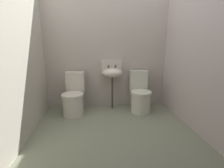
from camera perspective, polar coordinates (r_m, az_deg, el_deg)
ground_plane at (r=2.67m, az=0.77°, el=-17.19°), size 2.87×2.77×0.08m
wall_back at (r=3.52m, az=-1.82°, el=11.84°), size 2.87×0.10×2.42m
wall_left at (r=2.56m, az=-29.72°, el=9.19°), size 0.10×2.57×2.42m
wall_right at (r=2.85m, az=27.60°, el=9.75°), size 0.10×2.57×2.42m
toilet_left at (r=3.29m, az=-12.81°, el=-4.46°), size 0.45×0.63×0.78m
toilet_right at (r=3.39m, az=9.45°, el=-3.71°), size 0.42×0.61×0.78m
sink at (r=3.36m, az=0.07°, el=3.94°), size 0.42×0.35×0.99m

